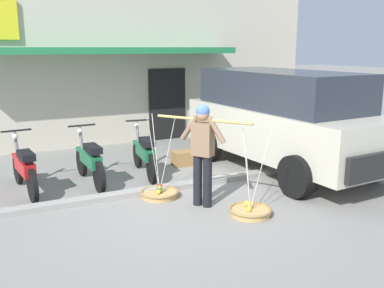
{
  "coord_description": "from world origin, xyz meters",
  "views": [
    {
      "loc": [
        -2.9,
        -6.26,
        2.58
      ],
      "look_at": [
        0.55,
        0.6,
        0.85
      ],
      "focal_mm": 40.32,
      "sensor_mm": 36.0,
      "label": 1
    }
  ],
  "objects_px": {
    "motorcycle_nearest_shop": "(24,169)",
    "wooden_crate": "(183,158)",
    "fruit_basket_left_side": "(250,211)",
    "fruit_vendor": "(203,148)",
    "fruit_basket_right_side": "(160,193)",
    "motorcycle_third_in_row": "(144,154)",
    "motorcycle_second_in_row": "(90,161)",
    "parked_truck": "(283,118)"
  },
  "relations": [
    {
      "from": "motorcycle_second_in_row",
      "to": "motorcycle_nearest_shop",
      "type": "bearing_deg",
      "value": 179.62
    },
    {
      "from": "motorcycle_nearest_shop",
      "to": "fruit_basket_right_side",
      "type": "bearing_deg",
      "value": -32.3
    },
    {
      "from": "motorcycle_nearest_shop",
      "to": "motorcycle_third_in_row",
      "type": "height_order",
      "value": "same"
    },
    {
      "from": "fruit_basket_right_side",
      "to": "fruit_vendor",
      "type": "bearing_deg",
      "value": -55.74
    },
    {
      "from": "motorcycle_second_in_row",
      "to": "fruit_vendor",
      "type": "bearing_deg",
      "value": -55.59
    },
    {
      "from": "motorcycle_second_in_row",
      "to": "wooden_crate",
      "type": "relative_size",
      "value": 4.14
    },
    {
      "from": "fruit_basket_right_side",
      "to": "parked_truck",
      "type": "height_order",
      "value": "parked_truck"
    },
    {
      "from": "motorcycle_nearest_shop",
      "to": "motorcycle_second_in_row",
      "type": "height_order",
      "value": "same"
    },
    {
      "from": "fruit_basket_right_side",
      "to": "wooden_crate",
      "type": "height_order",
      "value": "fruit_basket_right_side"
    },
    {
      "from": "wooden_crate",
      "to": "motorcycle_nearest_shop",
      "type": "bearing_deg",
      "value": -173.09
    },
    {
      "from": "fruit_vendor",
      "to": "motorcycle_nearest_shop",
      "type": "xyz_separation_m",
      "value": [
        -2.55,
        2.01,
        -0.52
      ]
    },
    {
      "from": "motorcycle_third_in_row",
      "to": "wooden_crate",
      "type": "relative_size",
      "value": 4.13
    },
    {
      "from": "wooden_crate",
      "to": "fruit_basket_right_side",
      "type": "bearing_deg",
      "value": -126.58
    },
    {
      "from": "fruit_basket_left_side",
      "to": "motorcycle_nearest_shop",
      "type": "height_order",
      "value": "fruit_basket_left_side"
    },
    {
      "from": "fruit_basket_right_side",
      "to": "motorcycle_nearest_shop",
      "type": "relative_size",
      "value": 0.8
    },
    {
      "from": "fruit_basket_left_side",
      "to": "motorcycle_third_in_row",
      "type": "distance_m",
      "value": 2.9
    },
    {
      "from": "fruit_basket_right_side",
      "to": "motorcycle_nearest_shop",
      "type": "height_order",
      "value": "fruit_basket_right_side"
    },
    {
      "from": "motorcycle_third_in_row",
      "to": "fruit_vendor",
      "type": "bearing_deg",
      "value": -83.56
    },
    {
      "from": "motorcycle_second_in_row",
      "to": "motorcycle_third_in_row",
      "type": "bearing_deg",
      "value": 4.14
    },
    {
      "from": "motorcycle_second_in_row",
      "to": "wooden_crate",
      "type": "bearing_deg",
      "value": 10.8
    },
    {
      "from": "fruit_basket_left_side",
      "to": "motorcycle_second_in_row",
      "type": "distance_m",
      "value": 3.3
    },
    {
      "from": "motorcycle_third_in_row",
      "to": "parked_truck",
      "type": "bearing_deg",
      "value": -18.18
    },
    {
      "from": "motorcycle_second_in_row",
      "to": "parked_truck",
      "type": "height_order",
      "value": "parked_truck"
    },
    {
      "from": "motorcycle_third_in_row",
      "to": "fruit_basket_left_side",
      "type": "bearing_deg",
      "value": -75.65
    },
    {
      "from": "motorcycle_second_in_row",
      "to": "motorcycle_third_in_row",
      "type": "height_order",
      "value": "same"
    },
    {
      "from": "fruit_vendor",
      "to": "wooden_crate",
      "type": "bearing_deg",
      "value": 71.82
    },
    {
      "from": "motorcycle_second_in_row",
      "to": "parked_truck",
      "type": "bearing_deg",
      "value": -11.96
    },
    {
      "from": "fruit_basket_left_side",
      "to": "wooden_crate",
      "type": "bearing_deg",
      "value": 84.22
    },
    {
      "from": "fruit_basket_right_side",
      "to": "wooden_crate",
      "type": "bearing_deg",
      "value": 53.42
    },
    {
      "from": "fruit_basket_right_side",
      "to": "motorcycle_third_in_row",
      "type": "bearing_deg",
      "value": 80.04
    },
    {
      "from": "parked_truck",
      "to": "fruit_basket_right_side",
      "type": "bearing_deg",
      "value": -171.08
    },
    {
      "from": "motorcycle_second_in_row",
      "to": "fruit_basket_right_side",
      "type": "bearing_deg",
      "value": -55.51
    },
    {
      "from": "motorcycle_second_in_row",
      "to": "motorcycle_third_in_row",
      "type": "xyz_separation_m",
      "value": [
        1.14,
        0.08,
        0.0
      ]
    },
    {
      "from": "fruit_basket_left_side",
      "to": "motorcycle_third_in_row",
      "type": "bearing_deg",
      "value": 104.35
    },
    {
      "from": "fruit_vendor",
      "to": "motorcycle_second_in_row",
      "type": "relative_size",
      "value": 0.93
    },
    {
      "from": "motorcycle_nearest_shop",
      "to": "wooden_crate",
      "type": "relative_size",
      "value": 4.13
    },
    {
      "from": "fruit_vendor",
      "to": "motorcycle_nearest_shop",
      "type": "relative_size",
      "value": 0.93
    },
    {
      "from": "motorcycle_third_in_row",
      "to": "wooden_crate",
      "type": "distance_m",
      "value": 1.12
    },
    {
      "from": "fruit_vendor",
      "to": "fruit_basket_left_side",
      "type": "relative_size",
      "value": 1.17
    },
    {
      "from": "motorcycle_second_in_row",
      "to": "parked_truck",
      "type": "distance_m",
      "value": 4.05
    },
    {
      "from": "fruit_basket_left_side",
      "to": "motorcycle_second_in_row",
      "type": "xyz_separation_m",
      "value": [
        -1.85,
        2.71,
        0.38
      ]
    },
    {
      "from": "fruit_basket_left_side",
      "to": "motorcycle_nearest_shop",
      "type": "xyz_separation_m",
      "value": [
        -3.03,
        2.71,
        0.38
      ]
    }
  ]
}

